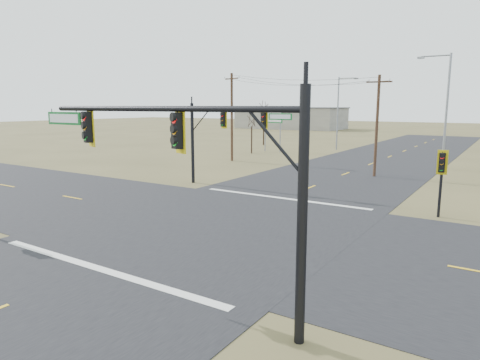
{
  "coord_description": "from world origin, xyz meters",
  "views": [
    {
      "loc": [
        12.76,
        -17.51,
        6.1
      ],
      "look_at": [
        0.81,
        1.0,
        2.28
      ],
      "focal_mm": 32.0,
      "sensor_mm": 36.0,
      "label": 1
    }
  ],
  "objects_px": {
    "mast_arm_near": "(182,150)",
    "utility_pole_far": "(232,116)",
    "pedestal_signal_ne": "(442,168)",
    "streetlight_c": "(339,109)",
    "bare_tree_b": "(264,108)",
    "highway_sign": "(273,121)",
    "utility_pole_near": "(377,124)",
    "streetlight_a": "(444,105)",
    "bare_tree_a": "(252,120)",
    "mast_arm_far": "(225,126)"
  },
  "relations": [
    {
      "from": "mast_arm_near",
      "to": "utility_pole_near",
      "type": "xyz_separation_m",
      "value": [
        -2.03,
        28.06,
        -0.27
      ]
    },
    {
      "from": "bare_tree_a",
      "to": "bare_tree_b",
      "type": "distance_m",
      "value": 12.43
    },
    {
      "from": "mast_arm_near",
      "to": "streetlight_c",
      "type": "distance_m",
      "value": 50.49
    },
    {
      "from": "utility_pole_far",
      "to": "streetlight_c",
      "type": "bearing_deg",
      "value": 72.9
    },
    {
      "from": "pedestal_signal_ne",
      "to": "streetlight_c",
      "type": "height_order",
      "value": "streetlight_c"
    },
    {
      "from": "highway_sign",
      "to": "streetlight_c",
      "type": "distance_m",
      "value": 9.82
    },
    {
      "from": "pedestal_signal_ne",
      "to": "bare_tree_b",
      "type": "distance_m",
      "value": 45.52
    },
    {
      "from": "utility_pole_far",
      "to": "streetlight_a",
      "type": "distance_m",
      "value": 21.54
    },
    {
      "from": "highway_sign",
      "to": "utility_pole_near",
      "type": "bearing_deg",
      "value": -31.69
    },
    {
      "from": "bare_tree_a",
      "to": "bare_tree_b",
      "type": "xyz_separation_m",
      "value": [
        -4.71,
        11.4,
        1.52
      ]
    },
    {
      "from": "highway_sign",
      "to": "bare_tree_a",
      "type": "height_order",
      "value": "highway_sign"
    },
    {
      "from": "mast_arm_far",
      "to": "utility_pole_near",
      "type": "relative_size",
      "value": 1.01
    },
    {
      "from": "pedestal_signal_ne",
      "to": "highway_sign",
      "type": "relative_size",
      "value": 0.65
    },
    {
      "from": "utility_pole_near",
      "to": "highway_sign",
      "type": "height_order",
      "value": "utility_pole_near"
    },
    {
      "from": "bare_tree_b",
      "to": "mast_arm_near",
      "type": "bearing_deg",
      "value": -62.76
    },
    {
      "from": "utility_pole_near",
      "to": "bare_tree_b",
      "type": "xyz_separation_m",
      "value": [
        -23.45,
        21.45,
        1.32
      ]
    },
    {
      "from": "mast_arm_near",
      "to": "highway_sign",
      "type": "relative_size",
      "value": 1.79
    },
    {
      "from": "highway_sign",
      "to": "mast_arm_near",
      "type": "bearing_deg",
      "value": -58.58
    },
    {
      "from": "mast_arm_far",
      "to": "bare_tree_a",
      "type": "bearing_deg",
      "value": 122.27
    },
    {
      "from": "mast_arm_near",
      "to": "pedestal_signal_ne",
      "type": "bearing_deg",
      "value": 94.11
    },
    {
      "from": "mast_arm_near",
      "to": "pedestal_signal_ne",
      "type": "height_order",
      "value": "mast_arm_near"
    },
    {
      "from": "highway_sign",
      "to": "streetlight_a",
      "type": "height_order",
      "value": "streetlight_a"
    },
    {
      "from": "mast_arm_far",
      "to": "streetlight_c",
      "type": "distance_m",
      "value": 31.91
    },
    {
      "from": "utility_pole_far",
      "to": "streetlight_a",
      "type": "height_order",
      "value": "streetlight_a"
    },
    {
      "from": "pedestal_signal_ne",
      "to": "utility_pole_far",
      "type": "xyz_separation_m",
      "value": [
        -23.55,
        14.58,
        2.21
      ]
    },
    {
      "from": "bare_tree_a",
      "to": "mast_arm_near",
      "type": "bearing_deg",
      "value": -61.4
    },
    {
      "from": "streetlight_a",
      "to": "mast_arm_far",
      "type": "bearing_deg",
      "value": -116.4
    },
    {
      "from": "mast_arm_far",
      "to": "pedestal_signal_ne",
      "type": "distance_m",
      "value": 15.33
    },
    {
      "from": "pedestal_signal_ne",
      "to": "utility_pole_far",
      "type": "distance_m",
      "value": 27.78
    },
    {
      "from": "utility_pole_far",
      "to": "streetlight_a",
      "type": "relative_size",
      "value": 0.88
    },
    {
      "from": "highway_sign",
      "to": "utility_pole_far",
      "type": "bearing_deg",
      "value": -78.58
    },
    {
      "from": "mast_arm_near",
      "to": "utility_pole_far",
      "type": "relative_size",
      "value": 1.07
    },
    {
      "from": "pedestal_signal_ne",
      "to": "mast_arm_far",
      "type": "bearing_deg",
      "value": 168.07
    },
    {
      "from": "streetlight_a",
      "to": "bare_tree_a",
      "type": "bearing_deg",
      "value": -178.49
    },
    {
      "from": "highway_sign",
      "to": "bare_tree_b",
      "type": "distance_m",
      "value": 9.81
    },
    {
      "from": "utility_pole_near",
      "to": "streetlight_a",
      "type": "height_order",
      "value": "streetlight_a"
    },
    {
      "from": "pedestal_signal_ne",
      "to": "utility_pole_near",
      "type": "xyz_separation_m",
      "value": [
        -6.94,
        12.31,
        1.75
      ]
    },
    {
      "from": "pedestal_signal_ne",
      "to": "streetlight_a",
      "type": "height_order",
      "value": "streetlight_a"
    },
    {
      "from": "mast_arm_far",
      "to": "bare_tree_a",
      "type": "xyz_separation_m",
      "value": [
        -10.51,
        21.1,
        -0.24
      ]
    },
    {
      "from": "bare_tree_b",
      "to": "highway_sign",
      "type": "bearing_deg",
      "value": -53.08
    },
    {
      "from": "mast_arm_far",
      "to": "bare_tree_a",
      "type": "relative_size",
      "value": 1.6
    },
    {
      "from": "streetlight_c",
      "to": "bare_tree_b",
      "type": "relative_size",
      "value": 1.37
    },
    {
      "from": "mast_arm_near",
      "to": "utility_pole_far",
      "type": "height_order",
      "value": "utility_pole_far"
    },
    {
      "from": "mast_arm_far",
      "to": "streetlight_a",
      "type": "distance_m",
      "value": 22.86
    },
    {
      "from": "mast_arm_near",
      "to": "utility_pole_near",
      "type": "distance_m",
      "value": 28.13
    },
    {
      "from": "pedestal_signal_ne",
      "to": "streetlight_a",
      "type": "distance_m",
      "value": 20.91
    },
    {
      "from": "streetlight_a",
      "to": "streetlight_c",
      "type": "xyz_separation_m",
      "value": [
        -15.02,
        12.59,
        -0.55
      ]
    },
    {
      "from": "streetlight_c",
      "to": "utility_pole_near",
      "type": "bearing_deg",
      "value": -60.56
    },
    {
      "from": "bare_tree_b",
      "to": "streetlight_a",
      "type": "bearing_deg",
      "value": -25.81
    },
    {
      "from": "utility_pole_near",
      "to": "streetlight_a",
      "type": "relative_size",
      "value": 0.79
    }
  ]
}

